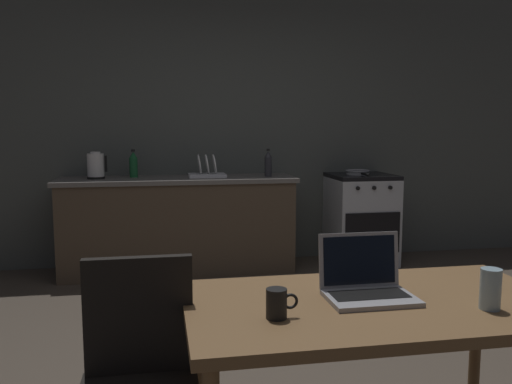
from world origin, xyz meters
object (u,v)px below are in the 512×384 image
Objects in this scene: dining_table at (374,318)px; dish_rack at (207,172)px; chair at (139,373)px; bottle_b at (133,164)px; drinking_glass at (490,289)px; coffee_mug at (277,303)px; stove_oven at (361,218)px; bottle at (268,163)px; frying_pan at (358,172)px; electric_kettle at (96,166)px; laptop at (367,285)px.

dining_table is 3.16m from dish_rack.
chair is 3.47× the size of bottle_b.
drinking_glass is (1.21, -0.15, 0.27)m from chair.
drinking_glass is (0.75, -0.05, 0.02)m from coffee_mug.
bottle is (-0.95, -0.05, 0.56)m from stove_oven.
bottle is 0.91m from frying_pan.
electric_kettle is at bearing 117.79° from chair.
bottle is at bearing 92.04° from drinking_glass.
dish_rack is (-0.33, 3.13, 0.29)m from dining_table.
stove_oven is 0.99× the size of chair.
chair is 2.62× the size of dish_rack.
coffee_mug is at bearing 7.17° from chair.
bottle is at bearing -5.98° from bottle_b.
electric_kettle is at bearing -166.18° from bottle_b.
laptop is 0.42m from drinking_glass.
bottle_b reaches higher than electric_kettle.
bottle_b reaches higher than stove_oven.
dining_table is 3.42m from electric_kettle.
drinking_glass is (1.68, -3.29, -0.21)m from electric_kettle.
coffee_mug is at bearing -73.95° from electric_kettle.
dining_table is 5.73× the size of electric_kettle.
laptop is at bearing 22.89° from chair.
dining_table is 3.41× the size of frying_pan.
bottle_b reaches higher than frying_pan.
bottle is at bearing -5.00° from dish_rack.
chair is 2.19× the size of frying_pan.
coffee_mug is 3.39m from bottle_b.
stove_oven is at bearing -2.15° from bottle_b.
electric_kettle is at bearing -180.00° from dish_rack.
dish_rack is 1.32× the size of bottle_b.
dish_rack is at bearing 101.77° from drinking_glass.
coffee_mug is at bearing -91.09° from dish_rack.
laptop is (-0.02, 0.04, 0.12)m from dining_table.
frying_pan is at bearing 76.48° from drinking_glass.
frying_pan is (-0.05, -0.03, 0.47)m from stove_oven.
stove_oven is at bearing 69.14° from dining_table.
frying_pan is 1.47m from dish_rack.
bottle_b is at bearing 107.30° from dining_table.
coffee_mug is at bearing -116.04° from stove_oven.
electric_kettle reaches higher than dish_rack.
bottle_b is (0.33, 0.08, 0.01)m from electric_kettle.
stove_oven is 3.34m from laptop.
chair is 0.53m from coffee_mug.
dish_rack reaches higher than dining_table.
coffee_mug is 0.32× the size of dish_rack.
bottle reaches higher than frying_pan.
dish_rack is (-0.31, 3.10, 0.17)m from laptop.
dish_rack is at bearing 96.02° from dining_table.
stove_oven is at bearing 2.86° from bottle.
chair is (-0.85, -0.02, -0.13)m from dining_table.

